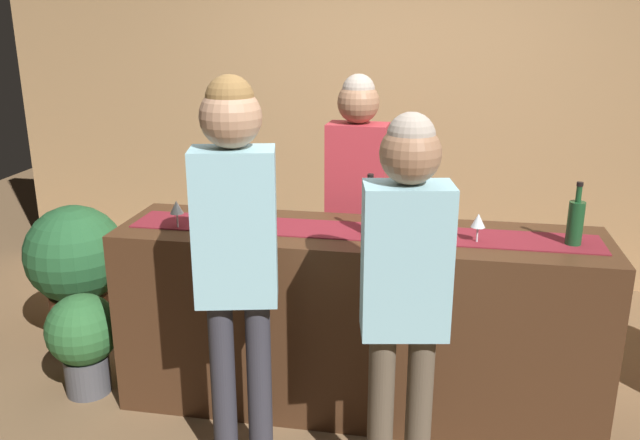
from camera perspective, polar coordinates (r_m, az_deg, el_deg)
ground_plane at (r=3.70m, az=3.10°, el=-15.34°), size 10.00×10.00×0.00m
back_wall at (r=5.03m, az=6.20°, el=11.09°), size 6.00×0.12×2.90m
bar_counter at (r=3.46m, az=3.23°, el=-8.61°), size 2.43×0.60×0.96m
counter_runner_cloth at (r=3.27m, az=3.38°, el=-0.97°), size 2.31×0.28×0.01m
wine_bottle_green at (r=3.27m, az=21.15°, el=-0.16°), size 0.07×0.07×0.30m
wine_bottle_clear at (r=3.31m, az=9.11°, el=1.04°), size 0.07×0.07×0.30m
wine_bottle_amber at (r=3.21m, az=4.30°, el=0.69°), size 0.07×0.07×0.30m
wine_glass_near_customer at (r=3.17m, az=13.48°, el=-0.13°), size 0.07×0.07×0.14m
wine_glass_mid_counter at (r=3.37m, az=-12.26°, el=1.01°), size 0.07×0.07×0.14m
wine_glass_far_end at (r=3.38m, az=-7.36°, el=1.35°), size 0.07×0.07×0.14m
bartender at (r=3.82m, az=3.20°, el=2.82°), size 0.35×0.24×1.68m
customer_sipping at (r=2.61m, az=7.37°, el=-4.76°), size 0.37×0.26×1.66m
customer_browsing at (r=2.76m, az=-7.30°, el=-1.53°), size 0.38×0.27×1.78m
potted_plant_tall at (r=4.36m, az=-20.26°, el=-3.65°), size 0.61×0.61×0.89m
potted_plant_small at (r=3.83m, az=-19.72°, el=-9.49°), size 0.39×0.39×0.57m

